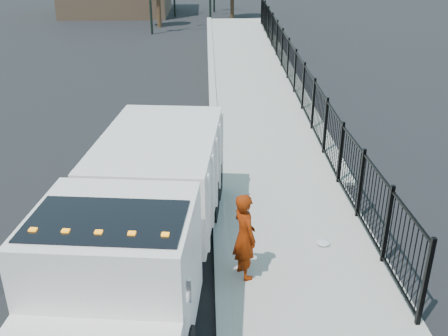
{
  "coord_description": "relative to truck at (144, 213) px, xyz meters",
  "views": [
    {
      "loc": [
        -0.26,
        -9.05,
        6.51
      ],
      "look_at": [
        0.14,
        2.0,
        1.52
      ],
      "focal_mm": 40.0,
      "sensor_mm": 36.0,
      "label": 1
    }
  ],
  "objects": [
    {
      "name": "ground",
      "position": [
        1.55,
        0.23,
        -1.56
      ],
      "size": [
        120.0,
        120.0,
        0.0
      ],
      "primitive_type": "plane",
      "color": "black",
      "rests_on": "ground"
    },
    {
      "name": "sidewalk",
      "position": [
        3.48,
        -1.77,
        -1.5
      ],
      "size": [
        3.55,
        12.0,
        0.12
      ],
      "primitive_type": "cube",
      "color": "#9E998E",
      "rests_on": "ground"
    },
    {
      "name": "curb",
      "position": [
        1.55,
        -1.77,
        -1.48
      ],
      "size": [
        0.3,
        12.0,
        0.16
      ],
      "primitive_type": "cube",
      "color": "#ADAAA3",
      "rests_on": "ground"
    },
    {
      "name": "ramp",
      "position": [
        3.68,
        16.23,
        -1.56
      ],
      "size": [
        3.95,
        24.06,
        3.19
      ],
      "primitive_type": "cube",
      "rotation": [
        0.06,
        0.0,
        0.0
      ],
      "color": "#9E998E",
      "rests_on": "ground"
    },
    {
      "name": "iron_fence",
      "position": [
        5.1,
        12.23,
        -0.66
      ],
      "size": [
        0.1,
        28.0,
        1.8
      ],
      "primitive_type": "cube",
      "color": "black",
      "rests_on": "ground"
    },
    {
      "name": "truck",
      "position": [
        0.0,
        0.0,
        0.0
      ],
      "size": [
        3.4,
        8.32,
        2.77
      ],
      "rotation": [
        0.0,
        0.0,
        -0.1
      ],
      "color": "black",
      "rests_on": "ground"
    },
    {
      "name": "worker",
      "position": [
        2.02,
        -0.16,
        -0.49
      ],
      "size": [
        0.7,
        0.82,
        1.9
      ],
      "primitive_type": "imported",
      "rotation": [
        0.0,
        0.0,
        2.0
      ],
      "color": "#731E03",
      "rests_on": "sidewalk"
    },
    {
      "name": "debris",
      "position": [
        3.95,
        0.93,
        -1.4
      ],
      "size": [
        0.32,
        0.32,
        0.08
      ],
      "primitive_type": "ellipsoid",
      "color": "silver",
      "rests_on": "sidewalk"
    }
  ]
}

